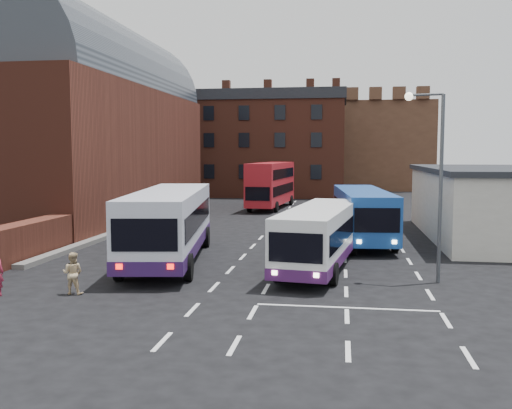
# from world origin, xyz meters

# --- Properties ---
(ground) EXTENTS (180.00, 180.00, 0.00)m
(ground) POSITION_xyz_m (0.00, 0.00, 0.00)
(ground) COLOR black
(railway_station) EXTENTS (12.00, 28.00, 16.00)m
(railway_station) POSITION_xyz_m (-15.50, 21.00, 7.64)
(railway_station) COLOR #602B1E
(railway_station) RESTS_ON ground
(forecourt_wall) EXTENTS (1.20, 10.00, 1.80)m
(forecourt_wall) POSITION_xyz_m (-10.20, 2.00, 0.90)
(forecourt_wall) COLOR #602B1E
(forecourt_wall) RESTS_ON ground
(brick_terrace) EXTENTS (22.00, 10.00, 11.00)m
(brick_terrace) POSITION_xyz_m (-6.00, 46.00, 5.50)
(brick_terrace) COLOR brown
(brick_terrace) RESTS_ON ground
(castle_keep) EXTENTS (22.00, 22.00, 12.00)m
(castle_keep) POSITION_xyz_m (6.00, 66.00, 6.00)
(castle_keep) COLOR brown
(castle_keep) RESTS_ON ground
(bus_white_outbound) EXTENTS (4.58, 12.52, 3.34)m
(bus_white_outbound) POSITION_xyz_m (-3.28, 4.19, 1.97)
(bus_white_outbound) COLOR silver
(bus_white_outbound) RESTS_ON ground
(bus_white_inbound) EXTENTS (3.62, 10.18, 2.72)m
(bus_white_inbound) POSITION_xyz_m (3.86, 3.44, 1.60)
(bus_white_inbound) COLOR white
(bus_white_inbound) RESTS_ON ground
(bus_blue) EXTENTS (3.50, 11.10, 2.98)m
(bus_blue) POSITION_xyz_m (6.00, 11.47, 1.76)
(bus_blue) COLOR #19489A
(bus_blue) RESTS_ON ground
(bus_red_double) EXTENTS (3.38, 10.67, 4.20)m
(bus_red_double) POSITION_xyz_m (-1.62, 30.04, 2.23)
(bus_red_double) COLOR #B01922
(bus_red_double) RESTS_ON ground
(street_lamp) EXTENTS (1.50, 0.53, 7.49)m
(street_lamp) POSITION_xyz_m (8.35, 1.27, 4.52)
(street_lamp) COLOR #4A4E52
(street_lamp) RESTS_ON ground
(pedestrian_beige) EXTENTS (0.78, 0.62, 1.54)m
(pedestrian_beige) POSITION_xyz_m (-4.84, -2.61, 0.77)
(pedestrian_beige) COLOR #CEB282
(pedestrian_beige) RESTS_ON ground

